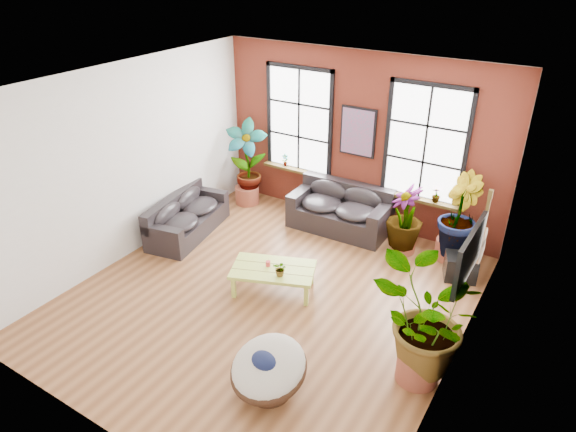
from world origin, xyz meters
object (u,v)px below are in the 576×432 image
at_px(coffee_table, 273,271).
at_px(papasan_chair, 268,369).
at_px(sofa_left, 186,217).
at_px(sofa_back, 341,209).

xyz_separation_m(coffee_table, papasan_chair, (1.18, -1.91, 0.00)).
bearing_deg(coffee_table, sofa_left, 142.95).
height_order(sofa_back, coffee_table, sofa_back).
distance_m(sofa_back, sofa_left, 3.14).
distance_m(sofa_left, coffee_table, 2.67).
height_order(sofa_left, coffee_table, sofa_left).
xyz_separation_m(sofa_back, sofa_left, (-2.54, -1.84, -0.06)).
bearing_deg(papasan_chair, sofa_left, 157.43).
bearing_deg(sofa_left, coffee_table, -116.04).
height_order(coffee_table, papasan_chair, papasan_chair).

